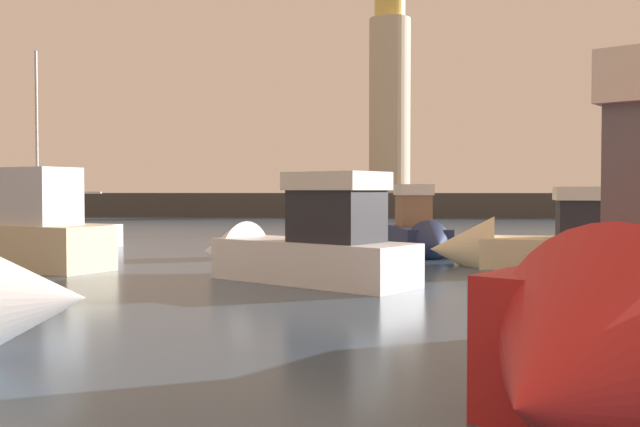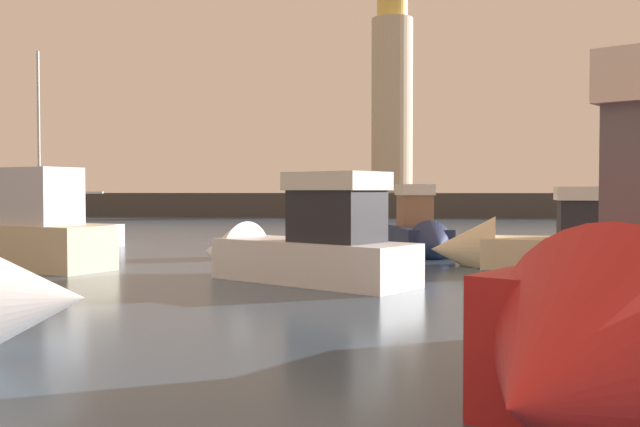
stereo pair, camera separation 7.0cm
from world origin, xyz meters
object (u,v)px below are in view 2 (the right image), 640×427
motorboat_4 (538,244)px  motorboat_1 (294,246)px  motorboat_0 (421,234)px  motorboat_3 (7,235)px  lighthouse (392,93)px  sailboat_moored (51,233)px

motorboat_4 → motorboat_1: bearing=-150.2°
motorboat_0 → motorboat_1: motorboat_1 is taller
motorboat_0 → motorboat_4: motorboat_0 is taller
motorboat_0 → motorboat_3: bearing=-157.3°
motorboat_0 → motorboat_3: 13.74m
motorboat_4 → lighthouse: bearing=96.2°
motorboat_3 → motorboat_4: (16.03, 1.40, -0.25)m
motorboat_0 → motorboat_3: motorboat_3 is taller
sailboat_moored → motorboat_4: bearing=-20.1°
motorboat_1 → sailboat_moored: sailboat_moored is taller
motorboat_3 → motorboat_1: bearing=-15.2°
motorboat_4 → sailboat_moored: 20.05m
lighthouse → motorboat_1: size_ratio=2.89×
motorboat_0 → motorboat_3: size_ratio=0.79×
motorboat_0 → motorboat_3: (-12.67, -5.30, 0.20)m
motorboat_1 → motorboat_4: 7.86m
lighthouse → motorboat_3: size_ratio=2.49×
motorboat_3 → motorboat_0: bearing=22.7°
lighthouse → motorboat_0: bearing=-88.0°
motorboat_1 → lighthouse: bearing=87.4°
motorboat_0 → motorboat_4: (3.36, -3.90, -0.05)m
motorboat_3 → sailboat_moored: bearing=108.7°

